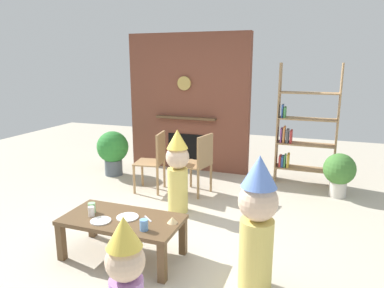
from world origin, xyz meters
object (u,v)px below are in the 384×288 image
object	(u,v)px
birthday_cake_slice	(172,220)
potted_plant_short	(113,150)
paper_cup_near_right	(144,225)
paper_cup_near_left	(92,208)
dining_chair_left	(155,158)
child_by_the_chairs	(178,169)
potted_plant_tall	(339,171)
paper_cup_center	(91,211)
paper_plate_front	(128,217)
bookshelf	(302,131)
dining_chair_middle	(200,161)
coffee_table	(122,224)
child_in_pink	(257,221)
child_with_cone_hat	(126,280)
paper_plate_rear	(101,221)

from	to	relation	value
birthday_cake_slice	potted_plant_short	world-z (taller)	potted_plant_short
paper_cup_near_right	birthday_cake_slice	bearing A→B (deg)	50.98
paper_cup_near_left	dining_chair_left	size ratio (longest dim) A/B	0.11
child_by_the_chairs	potted_plant_tall	size ratio (longest dim) A/B	1.70
birthday_cake_slice	child_by_the_chairs	distance (m)	1.22
paper_cup_near_left	potted_plant_tall	bearing A→B (deg)	45.36
paper_cup_center	paper_plate_front	distance (m)	0.37
dining_chair_left	bookshelf	bearing A→B (deg)	-159.75
dining_chair_middle	potted_plant_short	world-z (taller)	dining_chair_middle
paper_cup_center	child_by_the_chairs	bearing A→B (deg)	72.41
coffee_table	dining_chair_left	distance (m)	1.87
paper_cup_center	dining_chair_middle	bearing A→B (deg)	76.35
child_in_pink	dining_chair_left	size ratio (longest dim) A/B	1.32
potted_plant_tall	child_with_cone_hat	bearing A→B (deg)	-112.82
bookshelf	child_by_the_chairs	distance (m)	2.22
coffee_table	paper_plate_front	size ratio (longest dim) A/B	5.44
paper_plate_front	paper_plate_rear	distance (m)	0.26
child_by_the_chairs	potted_plant_tall	world-z (taller)	child_by_the_chairs
paper_cup_near_left	paper_plate_rear	distance (m)	0.25
paper_cup_center	paper_plate_front	xyz separation A→B (m)	(0.35, 0.09, -0.04)
paper_cup_center	potted_plant_short	size ratio (longest dim) A/B	0.13
coffee_table	potted_plant_tall	world-z (taller)	potted_plant_tall
potted_plant_short	dining_chair_left	bearing A→B (deg)	-24.48
paper_cup_center	birthday_cake_slice	distance (m)	0.82
child_by_the_chairs	potted_plant_short	size ratio (longest dim) A/B	1.43
coffee_table	paper_plate_rear	size ratio (longest dim) A/B	5.94
bookshelf	dining_chair_middle	xyz separation A→B (m)	(-1.35, -1.01, -0.34)
child_by_the_chairs	coffee_table	bearing A→B (deg)	0.00
coffee_table	child_by_the_chairs	xyz separation A→B (m)	(0.10, 1.21, 0.22)
child_with_cone_hat	potted_plant_short	world-z (taller)	child_with_cone_hat
coffee_table	paper_plate_rear	distance (m)	0.22
bookshelf	potted_plant_short	xyz separation A→B (m)	(-3.04, -0.63, -0.40)
bookshelf	child_in_pink	xyz separation A→B (m)	(-0.19, -2.96, -0.22)
potted_plant_tall	bookshelf	bearing A→B (deg)	143.91
child_in_pink	potted_plant_short	world-z (taller)	child_in_pink
child_with_cone_hat	paper_cup_near_left	bearing A→B (deg)	12.08
paper_cup_near_left	potted_plant_short	bearing A→B (deg)	117.46
paper_plate_rear	child_in_pink	bearing A→B (deg)	2.72
paper_cup_center	child_with_cone_hat	world-z (taller)	child_with_cone_hat
paper_cup_near_left	dining_chair_left	xyz separation A→B (m)	(-0.15, 1.79, 0.04)
paper_cup_near_right	dining_chair_left	size ratio (longest dim) A/B	0.12
paper_cup_near_left	dining_chair_middle	bearing A→B (deg)	74.39
paper_plate_front	child_with_cone_hat	distance (m)	1.17
child_by_the_chairs	dining_chair_left	distance (m)	0.84
paper_cup_center	potted_plant_tall	size ratio (longest dim) A/B	0.16
potted_plant_tall	paper_cup_center	bearing A→B (deg)	-133.17
paper_cup_near_left	potted_plant_short	world-z (taller)	potted_plant_short
paper_cup_near_right	birthday_cake_slice	world-z (taller)	paper_cup_near_right
child_by_the_chairs	child_with_cone_hat	bearing A→B (deg)	18.20
birthday_cake_slice	child_in_pink	bearing A→B (deg)	-9.41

